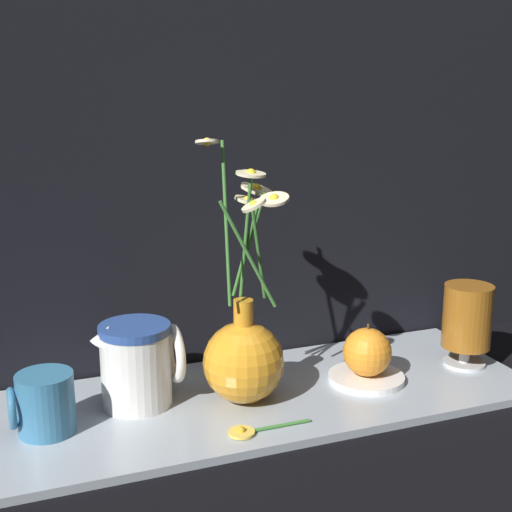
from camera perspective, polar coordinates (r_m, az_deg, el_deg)
ground_plane at (r=1.10m, az=0.50°, el=-11.52°), size 6.00×6.00×0.00m
shelf at (r=1.09m, az=0.50°, el=-11.24°), size 0.83×0.30×0.01m
backdrop_wall at (r=1.15m, az=-2.65°, el=17.86°), size 1.33×0.02×1.10m
vase_with_flowers at (r=1.04m, az=-0.98°, el=-7.89°), size 0.13×0.16×0.38m
yellow_mug at (r=1.01m, az=-16.61°, el=-11.24°), size 0.09×0.08×0.08m
ceramic_pitcher at (r=1.05m, az=-9.41°, el=-8.26°), size 0.13×0.10×0.13m
tea_glass at (r=1.22m, az=16.54°, el=-4.82°), size 0.08×0.08×0.14m
saucer_plate at (r=1.15m, az=8.81°, el=-9.60°), size 0.12×0.12×0.01m
orange_fruit at (r=1.13m, az=8.89°, el=-7.60°), size 0.08×0.08×0.08m
loose_daisy at (r=0.98m, az=-0.38°, el=-13.79°), size 0.12×0.04×0.01m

